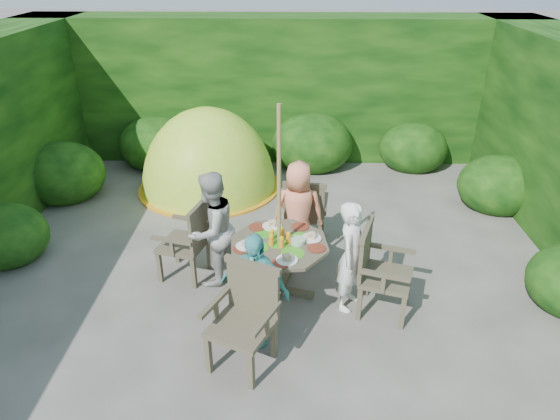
{
  "coord_description": "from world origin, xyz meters",
  "views": [
    {
      "loc": [
        0.24,
        -5.08,
        3.5
      ],
      "look_at": [
        0.11,
        -0.03,
        0.85
      ],
      "focal_mm": 32.0,
      "sensor_mm": 36.0,
      "label": 1
    }
  ],
  "objects_px": {
    "parasol_pole": "(279,207)",
    "garden_chair_front": "(245,315)",
    "child_left": "(212,229)",
    "child_back": "(298,211)",
    "garden_chair_left": "(189,239)",
    "garden_chair_right": "(379,270)",
    "garden_chair_back": "(305,211)",
    "child_right": "(352,257)",
    "patio_table": "(279,251)",
    "child_front": "(255,289)",
    "dome_tent": "(210,187)"
  },
  "relations": [
    {
      "from": "patio_table",
      "to": "parasol_pole",
      "type": "bearing_deg",
      "value": 177.17
    },
    {
      "from": "parasol_pole",
      "to": "dome_tent",
      "type": "distance_m",
      "value": 3.26
    },
    {
      "from": "garden_chair_front",
      "to": "child_back",
      "type": "bearing_deg",
      "value": 99.55
    },
    {
      "from": "child_right",
      "to": "child_back",
      "type": "xyz_separation_m",
      "value": [
        -0.55,
        0.99,
        0.01
      ]
    },
    {
      "from": "parasol_pole",
      "to": "child_back",
      "type": "height_order",
      "value": "parasol_pole"
    },
    {
      "from": "child_right",
      "to": "child_back",
      "type": "bearing_deg",
      "value": 53.43
    },
    {
      "from": "patio_table",
      "to": "child_back",
      "type": "xyz_separation_m",
      "value": [
        0.21,
        0.77,
        0.09
      ]
    },
    {
      "from": "patio_table",
      "to": "garden_chair_back",
      "type": "xyz_separation_m",
      "value": [
        0.3,
        1.06,
        -0.06
      ]
    },
    {
      "from": "child_left",
      "to": "child_back",
      "type": "relative_size",
      "value": 1.07
    },
    {
      "from": "garden_chair_front",
      "to": "child_right",
      "type": "height_order",
      "value": "child_right"
    },
    {
      "from": "dome_tent",
      "to": "patio_table",
      "type": "bearing_deg",
      "value": -69.66
    },
    {
      "from": "child_front",
      "to": "child_right",
      "type": "bearing_deg",
      "value": 50.25
    },
    {
      "from": "garden_chair_left",
      "to": "garden_chair_front",
      "type": "bearing_deg",
      "value": 44.84
    },
    {
      "from": "garden_chair_back",
      "to": "garden_chair_right",
      "type": "bearing_deg",
      "value": 125.97
    },
    {
      "from": "dome_tent",
      "to": "parasol_pole",
      "type": "bearing_deg",
      "value": -69.73
    },
    {
      "from": "garden_chair_left",
      "to": "child_right",
      "type": "height_order",
      "value": "child_right"
    },
    {
      "from": "child_left",
      "to": "child_back",
      "type": "xyz_separation_m",
      "value": [
        0.99,
        0.55,
        -0.05
      ]
    },
    {
      "from": "child_back",
      "to": "garden_chair_back",
      "type": "bearing_deg",
      "value": -107.72
    },
    {
      "from": "garden_chair_right",
      "to": "garden_chair_back",
      "type": "xyz_separation_m",
      "value": [
        -0.75,
        1.35,
        -0.02
      ]
    },
    {
      "from": "child_left",
      "to": "child_front",
      "type": "height_order",
      "value": "child_left"
    },
    {
      "from": "garden_chair_left",
      "to": "child_left",
      "type": "distance_m",
      "value": 0.35
    },
    {
      "from": "patio_table",
      "to": "garden_chair_right",
      "type": "relative_size",
      "value": 1.44
    },
    {
      "from": "child_front",
      "to": "dome_tent",
      "type": "distance_m",
      "value": 3.77
    },
    {
      "from": "parasol_pole",
      "to": "child_back",
      "type": "distance_m",
      "value": 0.92
    },
    {
      "from": "garden_chair_right",
      "to": "child_front",
      "type": "bearing_deg",
      "value": 128.41
    },
    {
      "from": "patio_table",
      "to": "garden_chair_left",
      "type": "distance_m",
      "value": 1.1
    },
    {
      "from": "garden_chair_left",
      "to": "child_left",
      "type": "height_order",
      "value": "child_left"
    },
    {
      "from": "garden_chair_right",
      "to": "child_right",
      "type": "distance_m",
      "value": 0.31
    },
    {
      "from": "parasol_pole",
      "to": "child_left",
      "type": "height_order",
      "value": "parasol_pole"
    },
    {
      "from": "child_left",
      "to": "garden_chair_right",
      "type": "bearing_deg",
      "value": 106.53
    },
    {
      "from": "child_right",
      "to": "child_front",
      "type": "xyz_separation_m",
      "value": [
        -0.99,
        -0.55,
        -0.02
      ]
    },
    {
      "from": "patio_table",
      "to": "child_front",
      "type": "distance_m",
      "value": 0.8
    },
    {
      "from": "garden_chair_front",
      "to": "child_right",
      "type": "distance_m",
      "value": 1.35
    },
    {
      "from": "garden_chair_front",
      "to": "dome_tent",
      "type": "bearing_deg",
      "value": 128.47
    },
    {
      "from": "garden_chair_back",
      "to": "garden_chair_front",
      "type": "relative_size",
      "value": 0.96
    },
    {
      "from": "garden_chair_right",
      "to": "child_back",
      "type": "distance_m",
      "value": 1.36
    },
    {
      "from": "garden_chair_front",
      "to": "child_left",
      "type": "bearing_deg",
      "value": 135.74
    },
    {
      "from": "garden_chair_right",
      "to": "dome_tent",
      "type": "height_order",
      "value": "dome_tent"
    },
    {
      "from": "child_front",
      "to": "patio_table",
      "type": "bearing_deg",
      "value": 94.97
    },
    {
      "from": "garden_chair_front",
      "to": "child_front",
      "type": "bearing_deg",
      "value": 101.77
    },
    {
      "from": "patio_table",
      "to": "child_left",
      "type": "xyz_separation_m",
      "value": [
        -0.77,
        0.22,
        0.13
      ]
    },
    {
      "from": "parasol_pole",
      "to": "garden_chair_front",
      "type": "xyz_separation_m",
      "value": [
        -0.28,
        -1.06,
        -0.58
      ]
    },
    {
      "from": "garden_chair_left",
      "to": "garden_chair_right",
      "type": "bearing_deg",
      "value": 89.55
    },
    {
      "from": "garden_chair_right",
      "to": "child_back",
      "type": "height_order",
      "value": "child_back"
    },
    {
      "from": "child_right",
      "to": "garden_chair_right",
      "type": "bearing_deg",
      "value": -80.95
    },
    {
      "from": "garden_chair_back",
      "to": "dome_tent",
      "type": "height_order",
      "value": "dome_tent"
    },
    {
      "from": "garden_chair_left",
      "to": "parasol_pole",
      "type": "bearing_deg",
      "value": 89.44
    },
    {
      "from": "patio_table",
      "to": "garden_chair_left",
      "type": "height_order",
      "value": "garden_chair_left"
    },
    {
      "from": "child_right",
      "to": "dome_tent",
      "type": "distance_m",
      "value": 3.68
    },
    {
      "from": "patio_table",
      "to": "child_right",
      "type": "distance_m",
      "value": 0.8
    }
  ]
}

